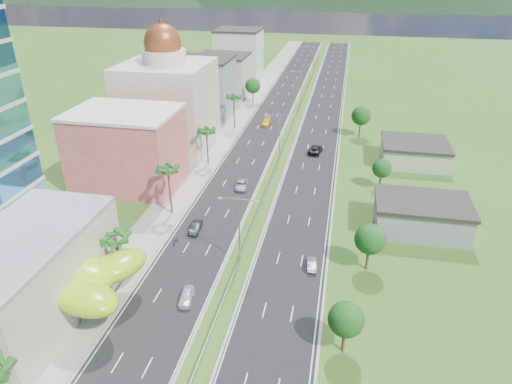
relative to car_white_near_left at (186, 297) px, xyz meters
The scene contains 34 objects.
ground 5.07m from the car_white_near_left, ahead, with size 500.00×500.00×0.00m, color #2D5119.
road_left 90.31m from the car_white_near_left, 91.58° to the left, with size 11.00×260.00×0.04m, color black.
road_right 91.14m from the car_white_near_left, 82.11° to the left, with size 11.00×260.00×0.04m, color black.
sidewalk_left 91.07m from the car_white_near_left, 97.57° to the left, with size 7.00×260.00×0.12m, color gray.
median_guardrail 72.44m from the car_white_near_left, 86.03° to the left, with size 0.10×216.06×0.76m.
streetlight_median_b 12.91m from the car_white_near_left, 64.01° to the left, with size 6.04×0.25×11.00m.
streetlight_median_c 50.88m from the car_white_near_left, 84.31° to the left, with size 6.04×0.25×11.00m.
streetlight_median_d 95.60m from the car_white_near_left, 86.99° to the left, with size 6.04×0.25×11.00m.
streetlight_median_e 140.49m from the car_white_near_left, 87.95° to the left, with size 6.04×0.25×11.00m.
lime_canopy 16.02m from the car_white_near_left, 166.03° to the right, with size 18.00×15.00×7.40m.
pink_shophouse 40.20m from the car_white_near_left, 125.46° to the left, with size 20.00×15.00×15.00m, color #C24F56.
domed_building 60.80m from the car_white_near_left, 112.58° to the left, with size 20.00×20.00×28.70m.
midrise_grey 83.55m from the car_white_near_left, 105.32° to the left, with size 16.00×15.00×16.00m, color gray.
midrise_beige 104.77m from the car_white_near_left, 102.13° to the left, with size 16.00×15.00×13.00m, color #BBB39A.
midrise_white 127.46m from the car_white_near_left, 99.96° to the left, with size 16.00×15.00×18.00m, color silver.
shed_near 41.61m from the car_white_near_left, 37.44° to the left, with size 15.00×10.00×5.00m, color gray.
shed_far 65.45m from the car_white_near_left, 57.65° to the left, with size 14.00×12.00×4.40m, color #BBB39A.
palm_tree_b 12.45m from the car_white_near_left, 167.76° to the left, with size 3.60×3.60×8.10m.
palm_tree_c 25.81m from the car_white_near_left, 115.22° to the left, with size 3.60×3.60×9.60m.
palm_tree_d 46.97m from the car_white_near_left, 103.05° to the left, with size 3.60×3.60×8.60m.
palm_tree_e 71.46m from the car_white_near_left, 98.49° to the left, with size 3.60×3.60×9.40m.
leafy_tree_lfar 95.97m from the car_white_near_left, 96.28° to the left, with size 4.90×4.90×8.05m.
leafy_tree_ra 21.91m from the car_white_near_left, 12.67° to the right, with size 4.20×4.20×6.90m.
leafy_tree_rb 27.33m from the car_white_near_left, 27.08° to the left, with size 4.55×4.55×7.47m.
leafy_tree_rc 48.63m from the car_white_near_left, 56.15° to the left, with size 3.85×3.85×6.33m.
leafy_tree_rd 74.10m from the car_white_near_left, 71.87° to the left, with size 4.90×4.90×8.05m.
mountain_ridge 454.94m from the car_white_near_left, 81.78° to the left, with size 860.00×140.00×90.00m, color black, non-canonical shape.
car_white_near_left is the anchor object (origin of this frame).
car_dark_left 17.82m from the car_white_near_left, 104.00° to the left, with size 1.52×4.37×1.44m, color black.
car_silver_mid_left 34.84m from the car_white_near_left, 90.61° to the left, with size 2.36×5.11×1.42m, color #9B9EA3.
car_yellow_far_left 74.66m from the car_white_near_left, 91.88° to the left, with size 2.22×5.46×1.58m, color yellow.
car_silver_right 19.30m from the car_white_near_left, 34.31° to the left, with size 1.34×3.85×1.27m, color #94979B.
car_dark_far_right 58.22m from the car_white_near_left, 77.33° to the left, with size 2.72×5.89×1.64m, color black.
motorcycle 14.60m from the car_white_near_left, 115.90° to the left, with size 0.60×1.98×1.27m, color black.
Camera 1 is at (13.69, -45.80, 41.36)m, focal length 32.00 mm.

